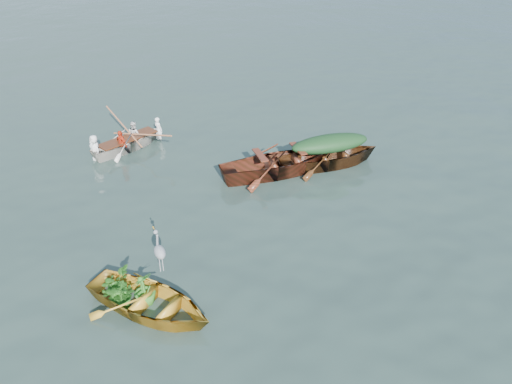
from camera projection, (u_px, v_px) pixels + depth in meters
The scene contains 11 objects.
ground at pixel (325, 297), 10.27m from camera, with size 140.00×140.00×0.00m, color #2E4039.
yellow_dinghy at pixel (151, 311), 9.91m from camera, with size 1.48×3.42×0.94m, color gold.
green_tarp_boat at pixel (328, 166), 15.12m from camera, with size 1.37×4.42×1.03m, color #522F13.
open_wooden_boat at pixel (279, 174), 14.70m from camera, with size 1.52×4.89×1.17m, color maroon.
rowed_boat at pixel (130, 149), 16.12m from camera, with size 1.07×3.57×0.81m, color white.
green_tarp_cover at pixel (330, 143), 14.72m from camera, with size 0.76×2.43×0.52m, color #173819.
thwart_benches at pixel (279, 156), 14.39m from camera, with size 0.91×2.44×0.04m, color #572214, non-canonical shape.
heron at pixel (161, 258), 9.86m from camera, with size 0.28×0.40×0.92m, color #969A9E, non-canonical shape.
dinghy_weeds at pixel (124, 273), 9.74m from camera, with size 0.70×0.90×0.60m, color #295F18.
rowers at pixel (126, 127), 15.71m from camera, with size 0.96×2.50×0.76m, color white.
oars at pixel (128, 137), 15.89m from camera, with size 2.60×0.60×0.06m, color #A86540, non-canonical shape.
Camera 1 is at (-4.50, -6.35, 7.18)m, focal length 35.00 mm.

